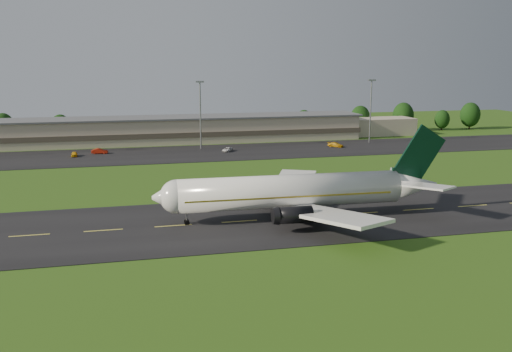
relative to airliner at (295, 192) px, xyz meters
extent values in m
plane|color=#284D13|center=(-9.61, 0.02, -4.66)|extent=(360.00, 360.00, 0.00)
cube|color=black|center=(-9.61, 0.02, -4.61)|extent=(220.00, 30.00, 0.10)
cube|color=black|center=(-9.61, 72.02, -4.61)|extent=(260.00, 30.00, 0.10)
cylinder|color=white|center=(-0.86, 0.02, 0.14)|extent=(38.14, 6.63, 5.60)
sphere|color=white|center=(-19.85, 0.54, 0.14)|extent=(5.60, 5.60, 5.60)
cone|color=white|center=(-21.85, 0.59, 0.14)|extent=(4.14, 5.48, 5.38)
cone|color=white|center=(21.64, -0.59, 0.14)|extent=(9.15, 5.73, 5.49)
cube|color=olive|center=(-1.36, 0.04, -0.21)|extent=(35.14, 6.59, 0.28)
cube|color=black|center=(-20.45, 0.56, 0.69)|extent=(2.08, 3.05, 0.65)
cube|color=white|center=(2.34, -11.07, -1.36)|extent=(13.71, 20.21, 2.20)
cube|color=white|center=(2.94, 10.92, -1.36)|extent=(14.50, 20.14, 2.20)
cube|color=white|center=(21.50, -5.59, 1.04)|extent=(7.37, 9.39, 0.91)
cube|color=white|center=(21.77, 4.41, 1.04)|extent=(7.67, 9.37, 0.91)
cube|color=black|center=(20.14, -0.55, 1.94)|extent=(5.01, 0.69, 3.00)
cube|color=black|center=(22.64, -0.61, 5.64)|extent=(9.44, 0.71, 10.55)
cylinder|color=black|center=(-2.57, -7.93, -1.76)|extent=(5.67, 2.85, 2.70)
cylinder|color=black|center=(-2.14, 8.06, -1.76)|extent=(5.67, 2.85, 2.70)
cube|color=tan|center=(-9.61, 96.02, -0.66)|extent=(120.00, 15.00, 8.00)
cube|color=#4C4438|center=(-9.61, 96.02, -1.46)|extent=(121.00, 15.40, 1.60)
cube|color=#595B60|center=(-9.61, 96.02, 3.49)|extent=(122.00, 16.00, 0.50)
cube|color=tan|center=(60.39, 98.02, -1.66)|extent=(28.00, 11.00, 6.00)
cylinder|color=gray|center=(-4.61, 80.02, 5.34)|extent=(0.44, 0.44, 20.00)
cube|color=gray|center=(-4.61, 80.02, 15.44)|extent=(2.40, 1.20, 0.50)
cylinder|color=gray|center=(50.39, 80.02, 5.34)|extent=(0.44, 0.44, 20.00)
cube|color=gray|center=(50.39, 80.02, 15.44)|extent=(2.40, 1.20, 0.50)
cylinder|color=black|center=(-64.84, 107.50, -3.13)|extent=(0.56, 0.56, 3.05)
ellipsoid|color=black|center=(-64.84, 107.50, 0.60)|extent=(7.12, 7.12, 8.90)
cylinder|color=black|center=(-47.19, 106.97, -3.26)|extent=(0.56, 0.56, 2.80)
ellipsoid|color=black|center=(-47.19, 106.97, 0.17)|extent=(6.54, 6.54, 8.18)
cylinder|color=black|center=(36.66, 106.33, -3.29)|extent=(0.56, 0.56, 2.74)
ellipsoid|color=black|center=(36.66, 106.33, 0.06)|extent=(6.40, 6.40, 8.00)
cylinder|color=black|center=(58.29, 105.64, -3.10)|extent=(0.56, 0.56, 3.11)
ellipsoid|color=black|center=(58.29, 105.64, 0.70)|extent=(7.27, 7.27, 9.08)
cylinder|color=black|center=(76.10, 106.53, -2.98)|extent=(0.56, 0.56, 3.36)
ellipsoid|color=black|center=(76.10, 106.53, 1.13)|extent=(7.85, 7.85, 9.81)
cylinder|color=black|center=(91.70, 104.98, -3.46)|extent=(0.56, 0.56, 2.41)
ellipsoid|color=black|center=(91.70, 104.98, -0.51)|extent=(5.62, 5.62, 7.03)
cylinder|color=black|center=(104.06, 105.52, -3.04)|extent=(0.56, 0.56, 3.24)
ellipsoid|color=black|center=(104.06, 105.52, 0.91)|extent=(7.55, 7.55, 9.44)
imported|color=#E3A80D|center=(-40.93, 74.08, -3.90)|extent=(1.62, 3.90, 1.32)
imported|color=#971A0A|center=(-34.16, 77.39, -3.81)|extent=(4.75, 2.22, 1.51)
imported|color=silver|center=(2.11, 72.77, -3.96)|extent=(4.00, 4.72, 1.20)
imported|color=#D6980C|center=(36.20, 73.45, -3.85)|extent=(4.83, 4.93, 1.42)
camera|label=1|loc=(-28.38, -89.67, 21.97)|focal=40.00mm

